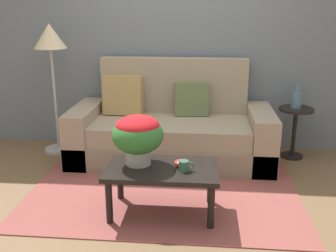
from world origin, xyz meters
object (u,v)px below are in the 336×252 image
Objects in this scene: snack_bowl at (181,163)px; coffee_table at (162,174)px; coffee_mug at (184,166)px; table_vase at (297,98)px; couch at (171,130)px; potted_plant at (138,134)px; side_table at (295,124)px; floor_lamp at (51,48)px.

coffee_table is at bearing -168.53° from snack_bowl.
coffee_mug is 1.89m from table_vase.
couch is 5.20× the size of potted_plant.
coffee_mug reaches higher than snack_bowl.
coffee_mug is at bearing -129.02° from side_table.
table_vase is (1.56, 1.36, 0.01)m from potted_plant.
side_table is (1.36, 1.40, 0.05)m from coffee_table.
couch is 1.40m from side_table.
potted_plant reaches higher than side_table.
snack_bowl reaches higher than coffee_table.
side_table is 2.87m from floor_lamp.
floor_lamp reaches higher than coffee_table.
coffee_mug is (0.18, -0.05, 0.10)m from coffee_table.
coffee_mug is 0.08m from snack_bowl.
potted_plant is at bearing 164.72° from coffee_mug.
potted_plant is (-0.17, -1.19, 0.35)m from couch.
snack_bowl is at bearing -131.33° from side_table.
coffee_mug is at bearing -128.65° from table_vase.
table_vase is (1.20, 1.39, 0.24)m from snack_bowl.
coffee_table is 0.18m from snack_bowl.
couch is at bearing 99.50° from coffee_mug.
table_vase reaches higher than snack_bowl.
floor_lamp is at bearing 132.39° from potted_plant.
table_vase is (1.39, 0.16, 0.36)m from couch.
floor_lamp is 2.80m from table_vase.
side_table is at bearing 48.67° from snack_bowl.
snack_bowl is at bearing -4.62° from potted_plant.
couch is 1.44m from table_vase.
potted_plant is at bearing -47.61° from floor_lamp.
table_vase reaches higher than side_table.
potted_plant reaches higher than coffee_table.
floor_lamp reaches higher than snack_bowl.
couch is 17.93× the size of coffee_mug.
side_table reaches higher than snack_bowl.
floor_lamp is at bearing 139.22° from snack_bowl.
coffee_table is at bearing -133.66° from table_vase.
coffee_table is at bearing -134.03° from side_table.
couch is 2.40× the size of coffee_table.
couch is 19.84× the size of snack_bowl.
side_table is at bearing 40.71° from potted_plant.
couch is at bearing -173.78° from side_table.
side_table is 1.38× the size of potted_plant.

